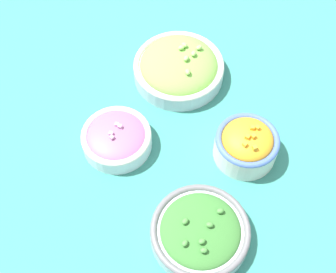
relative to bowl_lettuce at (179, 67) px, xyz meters
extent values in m
plane|color=#337F75|center=(-0.13, 0.12, -0.03)|extent=(3.00, 3.00, 0.00)
cylinder|color=#B2C1CC|center=(0.00, 0.00, -0.01)|extent=(0.19, 0.19, 0.04)
torus|color=silver|center=(0.00, 0.00, 0.01)|extent=(0.19, 0.19, 0.01)
ellipsoid|color=#7ABC4C|center=(0.00, 0.00, 0.01)|extent=(0.17, 0.17, 0.06)
ellipsoid|color=#99D166|center=(-0.02, 0.00, 0.04)|extent=(0.02, 0.02, 0.01)
ellipsoid|color=#99D166|center=(0.01, -0.03, 0.04)|extent=(0.01, 0.01, 0.01)
ellipsoid|color=#99D166|center=(-0.01, -0.05, 0.04)|extent=(0.01, 0.01, 0.01)
ellipsoid|color=#99D166|center=(0.01, -0.02, 0.04)|extent=(0.01, 0.02, 0.01)
ellipsoid|color=#99D166|center=(-0.04, 0.01, 0.04)|extent=(0.02, 0.02, 0.01)
ellipsoid|color=#99D166|center=(-0.02, -0.03, 0.04)|extent=(0.02, 0.02, 0.01)
cylinder|color=#B2C1CC|center=(-0.31, 0.19, -0.01)|extent=(0.17, 0.17, 0.03)
torus|color=slate|center=(-0.31, 0.19, 0.00)|extent=(0.17, 0.17, 0.01)
ellipsoid|color=#387533|center=(-0.31, 0.19, 0.00)|extent=(0.14, 0.14, 0.03)
ellipsoid|color=#47893D|center=(-0.32, 0.18, 0.02)|extent=(0.02, 0.02, 0.01)
ellipsoid|color=#47893D|center=(-0.32, 0.23, 0.02)|extent=(0.01, 0.02, 0.01)
ellipsoid|color=#47893D|center=(-0.33, 0.21, 0.02)|extent=(0.01, 0.01, 0.01)
ellipsoid|color=#47893D|center=(-0.29, 0.21, 0.02)|extent=(0.01, 0.01, 0.01)
ellipsoid|color=#47893D|center=(-0.31, 0.15, 0.02)|extent=(0.01, 0.02, 0.01)
ellipsoid|color=#47893D|center=(-0.35, 0.22, 0.02)|extent=(0.01, 0.02, 0.01)
cylinder|color=silver|center=(-0.07, 0.20, -0.01)|extent=(0.14, 0.14, 0.03)
torus|color=silver|center=(-0.07, 0.20, 0.01)|extent=(0.14, 0.14, 0.01)
ellipsoid|color=#9E5B8E|center=(-0.07, 0.20, 0.01)|extent=(0.11, 0.11, 0.03)
cube|color=#C699C1|center=(-0.06, 0.19, 0.02)|extent=(0.01, 0.01, 0.01)
cube|color=#C699C1|center=(-0.07, 0.22, 0.02)|extent=(0.01, 0.01, 0.01)
cube|color=#C699C1|center=(-0.07, 0.21, 0.02)|extent=(0.01, 0.01, 0.01)
cube|color=#C699C1|center=(-0.06, 0.19, 0.02)|extent=(0.01, 0.01, 0.01)
cylinder|color=silver|center=(-0.23, 0.02, 0.00)|extent=(0.12, 0.12, 0.05)
torus|color=#4766B7|center=(-0.23, 0.02, 0.02)|extent=(0.12, 0.12, 0.01)
ellipsoid|color=orange|center=(-0.23, 0.02, 0.02)|extent=(0.10, 0.10, 0.05)
cube|color=#F4A828|center=(-0.23, 0.00, 0.05)|extent=(0.01, 0.01, 0.01)
cube|color=#F4A828|center=(-0.24, 0.02, 0.05)|extent=(0.01, 0.01, 0.01)
cube|color=#F4A828|center=(-0.24, 0.03, 0.05)|extent=(0.01, 0.01, 0.01)
cube|color=#F4A828|center=(-0.23, 0.01, 0.05)|extent=(0.01, 0.01, 0.01)
cube|color=#F4A828|center=(-0.25, 0.04, 0.05)|extent=(0.01, 0.01, 0.01)
cube|color=#F4A828|center=(-0.26, 0.03, 0.05)|extent=(0.01, 0.01, 0.01)
camera|label=1|loc=(-0.51, 0.41, 0.77)|focal=50.00mm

